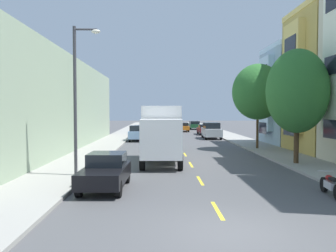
% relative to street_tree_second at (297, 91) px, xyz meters
% --- Properties ---
extents(ground_plane, '(160.00, 160.00, 0.00)m').
position_rel_street_tree_second_xyz_m(ground_plane, '(-6.40, 18.42, -4.51)').
color(ground_plane, '#4C4C4F').
extents(sidewalk_left, '(3.20, 120.00, 0.14)m').
position_rel_street_tree_second_xyz_m(sidewalk_left, '(-13.50, 16.42, -4.44)').
color(sidewalk_left, '#99968E').
rests_on(sidewalk_left, ground_plane).
extents(sidewalk_right, '(3.20, 120.00, 0.14)m').
position_rel_street_tree_second_xyz_m(sidewalk_right, '(0.70, 16.42, -4.44)').
color(sidewalk_right, '#99968E').
rests_on(sidewalk_right, ground_plane).
extents(lane_centerline_dashes, '(0.14, 47.20, 0.01)m').
position_rel_street_tree_second_xyz_m(lane_centerline_dashes, '(-6.40, 12.92, -4.51)').
color(lane_centerline_dashes, yellow).
rests_on(lane_centerline_dashes, ground_plane).
extents(townhouse_fourth_powder_blue, '(11.58, 6.75, 9.62)m').
position_rel_street_tree_second_xyz_m(townhouse_fourth_powder_blue, '(7.68, 12.91, 0.10)').
color(townhouse_fourth_powder_blue, '#9EB7CC').
rests_on(townhouse_fourth_powder_blue, ground_plane).
extents(apartment_block_opposite, '(10.00, 36.00, 7.66)m').
position_rel_street_tree_second_xyz_m(apartment_block_opposite, '(-20.10, 8.42, -0.68)').
color(apartment_block_opposite, '#99AD8E').
rests_on(apartment_block_opposite, ground_plane).
extents(street_tree_second, '(3.71, 3.71, 6.93)m').
position_rel_street_tree_second_xyz_m(street_tree_second, '(0.00, 0.00, 0.00)').
color(street_tree_second, '#47331E').
rests_on(street_tree_second, sidewalk_right).
extents(street_tree_third, '(4.32, 4.32, 7.16)m').
position_rel_street_tree_second_xyz_m(street_tree_third, '(-0.00, 8.55, 0.42)').
color(street_tree_third, '#47331E').
rests_on(street_tree_third, sidewalk_right).
extents(street_lamp, '(1.35, 0.28, 7.32)m').
position_rel_street_tree_second_xyz_m(street_lamp, '(-12.36, -3.67, -0.16)').
color(street_lamp, '#38383D').
rests_on(street_lamp, sidewalk_left).
extents(delivery_box_truck, '(2.50, 7.08, 3.62)m').
position_rel_street_tree_second_xyz_m(delivery_box_truck, '(-8.20, 1.24, -2.51)').
color(delivery_box_truck, white).
rests_on(delivery_box_truck, ground_plane).
extents(parked_pickup_sky, '(2.03, 5.31, 1.73)m').
position_rel_street_tree_second_xyz_m(parked_pickup_sky, '(-10.67, 18.05, -3.68)').
color(parked_pickup_sky, '#7A9EC6').
rests_on(parked_pickup_sky, ground_plane).
extents(parked_wagon_forest, '(1.91, 4.73, 1.50)m').
position_rel_street_tree_second_xyz_m(parked_wagon_forest, '(-2.12, 41.99, -3.71)').
color(parked_wagon_forest, '#194C28').
rests_on(parked_wagon_forest, ground_plane).
extents(parked_suv_silver, '(1.98, 4.81, 1.93)m').
position_rel_street_tree_second_xyz_m(parked_suv_silver, '(-2.16, 20.61, -3.52)').
color(parked_suv_silver, '#B2B5BA').
rests_on(parked_suv_silver, ground_plane).
extents(parked_sedan_red, '(1.90, 4.54, 1.43)m').
position_rel_street_tree_second_xyz_m(parked_sedan_red, '(-10.87, 24.87, -3.76)').
color(parked_sedan_red, '#AD1E1E').
rests_on(parked_sedan_red, ground_plane).
extents(parked_sedan_burgundy, '(1.83, 4.51, 1.43)m').
position_rel_street_tree_second_xyz_m(parked_sedan_burgundy, '(-2.00, 27.97, -3.76)').
color(parked_sedan_burgundy, maroon).
rests_on(parked_sedan_burgundy, ground_plane).
extents(parked_hatchback_black, '(1.85, 4.05, 1.50)m').
position_rel_street_tree_second_xyz_m(parked_hatchback_black, '(-10.63, -6.24, -3.75)').
color(parked_hatchback_black, black).
rests_on(parked_hatchback_black, ground_plane).
extents(moving_orange_sedan, '(1.80, 4.50, 1.43)m').
position_rel_street_tree_second_xyz_m(moving_orange_sedan, '(-4.60, 35.15, -3.76)').
color(moving_orange_sedan, orange).
rests_on(moving_orange_sedan, ground_plane).
extents(parked_motorcycle, '(0.62, 2.05, 0.90)m').
position_rel_street_tree_second_xyz_m(parked_motorcycle, '(-1.65, -7.70, -4.10)').
color(parked_motorcycle, black).
rests_on(parked_motorcycle, ground_plane).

